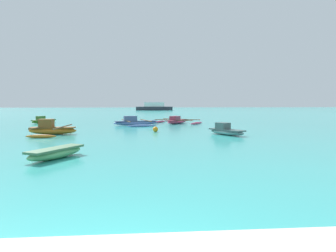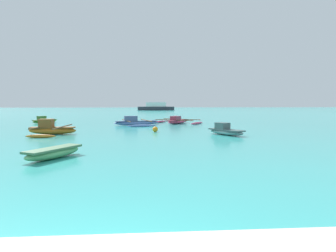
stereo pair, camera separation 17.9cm
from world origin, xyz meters
name	(u,v)px [view 1 (the left image)]	position (x,y,z in m)	size (l,w,h in m)	color
moored_boat_0	(52,129)	(-5.03, 16.04, 0.32)	(2.96, 4.19, 0.97)	#C6701F
moored_boat_1	(43,121)	(-8.97, 26.64, 0.25)	(2.00, 2.48, 0.70)	#579827
moored_boat_2	(226,131)	(5.80, 14.85, 0.26)	(2.00, 2.70, 0.75)	slate
moored_boat_3	(56,153)	(-2.40, 7.68, 0.21)	(1.77, 2.51, 0.38)	#62B16D
moored_boat_4	(135,122)	(-0.02, 23.35, 0.27)	(4.02, 4.69, 0.82)	#6F86CD
moored_boat_5	(177,121)	(3.89, 25.09, 0.24)	(4.94, 4.51, 0.73)	#E34E73
mooring_buoy_0	(155,129)	(1.53, 17.07, 0.18)	(0.37, 0.37, 0.37)	orange
distant_ferry	(154,107)	(3.52, 74.54, 0.84)	(9.37, 2.06, 2.06)	#2D333D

